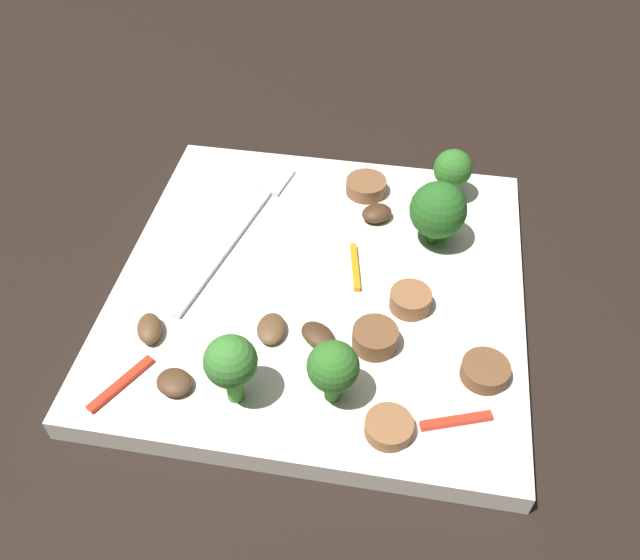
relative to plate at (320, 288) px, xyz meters
name	(u,v)px	position (x,y,z in m)	size (l,w,h in m)	color
ground_plane	(320,296)	(0.00, 0.00, -0.01)	(1.40, 1.40, 0.00)	black
plate	(320,288)	(0.00, 0.00, 0.00)	(0.29, 0.29, 0.02)	white
fork	(245,223)	(0.05, 0.07, 0.01)	(0.18, 0.05, 0.00)	silver
broccoli_floret_0	(333,368)	(-0.10, -0.02, 0.04)	(0.03, 0.03, 0.05)	#347525
broccoli_floret_1	(231,363)	(-0.11, 0.03, 0.04)	(0.03, 0.03, 0.05)	#408630
broccoli_floret_2	(438,210)	(0.06, -0.08, 0.04)	(0.04, 0.04, 0.05)	#296420
broccoli_floret_3	(453,170)	(0.11, -0.09, 0.04)	(0.03, 0.03, 0.04)	#347525
sausage_slice_0	(485,371)	(-0.07, -0.12, 0.01)	(0.03, 0.03, 0.01)	brown
sausage_slice_1	(389,427)	(-0.12, -0.06, 0.01)	(0.03, 0.03, 0.01)	brown
sausage_slice_2	(366,186)	(0.11, -0.02, 0.01)	(0.03, 0.03, 0.01)	brown
sausage_slice_3	(410,300)	(-0.01, -0.07, 0.02)	(0.03, 0.03, 0.01)	brown
sausage_slice_4	(375,338)	(-0.05, -0.05, 0.02)	(0.03, 0.03, 0.01)	brown
mushroom_0	(318,335)	(-0.05, -0.01, 0.01)	(0.03, 0.02, 0.01)	#422B19
mushroom_1	(271,329)	(-0.05, 0.02, 0.01)	(0.03, 0.02, 0.01)	brown
mushroom_2	(377,213)	(0.07, -0.03, 0.01)	(0.02, 0.02, 0.01)	#422B19
mushroom_3	(149,328)	(-0.07, 0.10, 0.01)	(0.03, 0.02, 0.01)	brown
mushroom_4	(174,382)	(-0.11, 0.07, 0.01)	(0.02, 0.02, 0.01)	#4C331E
pepper_strip_0	(355,267)	(0.02, -0.02, 0.01)	(0.05, 0.00, 0.00)	orange
pepper_strip_1	(456,421)	(-0.10, -0.10, 0.01)	(0.04, 0.01, 0.00)	red
pepper_strip_2	(121,384)	(-0.11, 0.11, 0.01)	(0.05, 0.01, 0.00)	red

